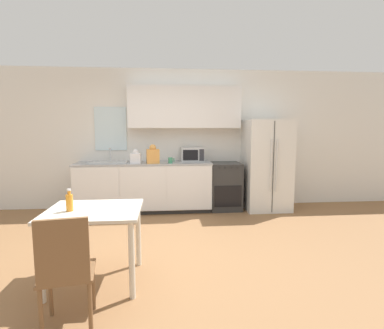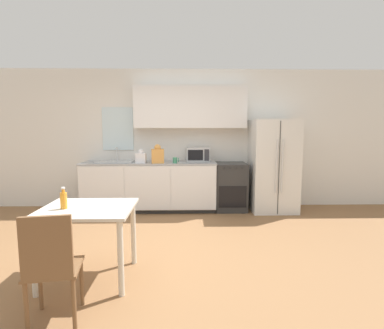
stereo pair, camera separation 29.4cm
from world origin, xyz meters
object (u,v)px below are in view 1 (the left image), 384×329
refrigerator (266,165)px  microwave (192,154)px  dining_chair_near (65,266)px  oven_range (225,186)px  drink_bottle (69,202)px  dining_table (94,221)px  coffee_mug (171,160)px

refrigerator → microwave: bearing=173.6°
dining_chair_near → oven_range: bearing=51.3°
refrigerator → microwave: size_ratio=3.92×
refrigerator → drink_bottle: size_ratio=7.83×
oven_range → microwave: bearing=171.3°
microwave → dining_table: (-1.24, -2.73, -0.43)m
dining_chair_near → refrigerator: bearing=41.6°
refrigerator → dining_chair_near: size_ratio=1.85×
refrigerator → dining_table: refrigerator is taller
microwave → dining_chair_near: (-1.28, -3.51, -0.53)m
microwave → drink_bottle: bearing=-117.7°
coffee_mug → drink_bottle: (-1.04, -2.47, -0.13)m
refrigerator → dining_table: size_ratio=1.87×
dining_table → drink_bottle: 0.31m
refrigerator → microwave: refrigerator is taller
oven_range → refrigerator: (0.79, -0.06, 0.41)m
dining_table → drink_bottle: size_ratio=4.18×
oven_range → microwave: (-0.62, 0.10, 0.62)m
refrigerator → coffee_mug: (-1.84, -0.15, 0.12)m
microwave → dining_chair_near: microwave is taller
dining_table → dining_chair_near: 0.78m
coffee_mug → dining_table: (-0.82, -2.42, -0.35)m
dining_chair_near → microwave: bearing=60.4°
dining_chair_near → drink_bottle: (-0.18, 0.73, 0.32)m
oven_range → drink_bottle: size_ratio=4.10×
microwave → dining_table: 3.03m
oven_range → drink_bottle: bearing=-127.8°
coffee_mug → dining_chair_near: coffee_mug is taller
oven_range → microwave: size_ratio=2.05×
microwave → drink_bottle: 3.15m
dining_table → refrigerator: bearing=44.1°
dining_table → oven_range: bearing=54.8°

